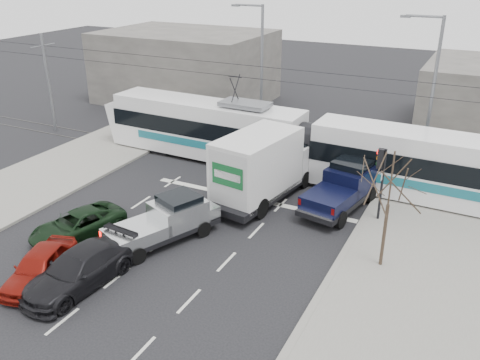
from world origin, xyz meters
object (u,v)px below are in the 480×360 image
at_px(box_truck, 264,166).
at_px(bare_tree, 391,184).
at_px(traffic_signal, 381,169).
at_px(green_car, 78,225).
at_px(red_car, 40,266).
at_px(street_lamp_near, 430,87).
at_px(navy_pickup, 344,187).
at_px(tram, 308,146).
at_px(silver_pickup, 167,220).
at_px(street_lamp_far, 259,64).
at_px(dark_car, 80,269).

bearing_deg(box_truck, bare_tree, -19.93).
distance_m(traffic_signal, green_car, 14.28).
xyz_separation_m(green_car, red_car, (1.15, -3.31, 0.06)).
height_order(street_lamp_near, navy_pickup, street_lamp_near).
relative_size(tram, silver_pickup, 4.62).
xyz_separation_m(traffic_signal, street_lamp_near, (0.84, 7.50, 2.37)).
distance_m(bare_tree, green_car, 13.86).
bearing_deg(traffic_signal, tram, 142.90).
relative_size(street_lamp_far, tram, 0.34).
relative_size(navy_pickup, red_car, 1.45).
xyz_separation_m(tram, silver_pickup, (-3.17, -9.71, -0.93)).
bearing_deg(tram, red_car, -110.11).
bearing_deg(bare_tree, red_car, -149.44).
relative_size(tram, navy_pickup, 4.61).
relative_size(traffic_signal, dark_car, 0.72).
xyz_separation_m(traffic_signal, red_car, (-10.70, -10.98, -2.07)).
xyz_separation_m(traffic_signal, tram, (-4.88, 3.69, -0.83)).
bearing_deg(box_truck, dark_car, -98.19).
xyz_separation_m(street_lamp_far, dark_car, (1.54, -19.99, -4.39)).
xyz_separation_m(red_car, dark_car, (1.59, 0.49, 0.05)).
bearing_deg(green_car, street_lamp_far, 101.57).
xyz_separation_m(box_truck, green_car, (-5.91, -7.55, -1.22)).
bearing_deg(green_car, dark_car, -30.31).
height_order(silver_pickup, dark_car, silver_pickup).
relative_size(street_lamp_far, red_car, 2.27).
bearing_deg(silver_pickup, tram, 94.28).
bearing_deg(navy_pickup, silver_pickup, -121.67).
relative_size(green_car, red_car, 1.11).
relative_size(box_truck, red_car, 1.95).
relative_size(tram, red_car, 6.69).
height_order(bare_tree, box_truck, bare_tree).
relative_size(street_lamp_near, street_lamp_far, 1.00).
height_order(bare_tree, dark_car, bare_tree).
distance_m(street_lamp_near, box_truck, 10.72).
relative_size(traffic_signal, green_car, 0.82).
bearing_deg(navy_pickup, bare_tree, -47.15).
distance_m(street_lamp_near, dark_car, 21.03).
bearing_deg(street_lamp_far, traffic_signal, -41.72).
relative_size(street_lamp_near, tram, 0.34).
xyz_separation_m(tram, green_car, (-6.98, -11.36, -1.30)).
height_order(street_lamp_near, dark_car, street_lamp_near).
xyz_separation_m(street_lamp_far, navy_pickup, (8.80, -8.74, -3.97)).
bearing_deg(green_car, red_car, -55.24).
bearing_deg(street_lamp_near, navy_pickup, -111.79).
bearing_deg(red_car, silver_pickup, 45.40).
height_order(box_truck, green_car, box_truck).
distance_m(street_lamp_far, red_car, 20.96).
distance_m(street_lamp_far, navy_pickup, 13.03).
distance_m(traffic_signal, navy_pickup, 2.56).
xyz_separation_m(street_lamp_near, box_truck, (-6.78, -7.62, -3.28)).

